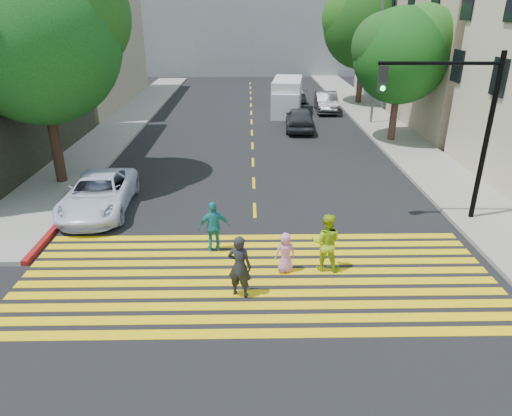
{
  "coord_description": "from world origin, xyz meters",
  "views": [
    {
      "loc": [
        -0.22,
        -9.84,
        6.97
      ],
      "look_at": [
        0.0,
        3.0,
        1.4
      ],
      "focal_mm": 32.0,
      "sensor_mm": 36.0,
      "label": 1
    }
  ],
  "objects_px": {
    "dark_car_parked": "(326,102)",
    "silver_car": "(294,93)",
    "tree_right_far": "(366,22)",
    "pedestrian_child": "(285,253)",
    "traffic_signal": "(458,116)",
    "tree_left": "(38,32)",
    "pedestrian_woman": "(326,242)",
    "tree_right_near": "(403,51)",
    "pedestrian_man": "(240,267)",
    "white_van": "(287,98)",
    "dark_car_near": "(300,119)",
    "pedestrian_extra": "(214,227)",
    "white_sedan": "(99,194)"
  },
  "relations": [
    {
      "from": "white_van",
      "to": "traffic_signal",
      "type": "relative_size",
      "value": 0.93
    },
    {
      "from": "pedestrian_extra",
      "to": "white_sedan",
      "type": "xyz_separation_m",
      "value": [
        -4.53,
        3.24,
        -0.15
      ]
    },
    {
      "from": "pedestrian_man",
      "to": "white_sedan",
      "type": "height_order",
      "value": "pedestrian_man"
    },
    {
      "from": "tree_right_far",
      "to": "pedestrian_extra",
      "type": "bearing_deg",
      "value": -112.38
    },
    {
      "from": "pedestrian_child",
      "to": "tree_left",
      "type": "bearing_deg",
      "value": -53.7
    },
    {
      "from": "tree_right_near",
      "to": "silver_car",
      "type": "distance_m",
      "value": 14.53
    },
    {
      "from": "pedestrian_woman",
      "to": "white_van",
      "type": "distance_m",
      "value": 21.97
    },
    {
      "from": "tree_right_near",
      "to": "pedestrian_woman",
      "type": "bearing_deg",
      "value": -113.43
    },
    {
      "from": "dark_car_parked",
      "to": "silver_car",
      "type": "bearing_deg",
      "value": 117.09
    },
    {
      "from": "pedestrian_extra",
      "to": "dark_car_parked",
      "type": "height_order",
      "value": "pedestrian_extra"
    },
    {
      "from": "tree_right_far",
      "to": "pedestrian_extra",
      "type": "height_order",
      "value": "tree_right_far"
    },
    {
      "from": "tree_left",
      "to": "silver_car",
      "type": "relative_size",
      "value": 2.18
    },
    {
      "from": "traffic_signal",
      "to": "tree_right_far",
      "type": "bearing_deg",
      "value": 86.29
    },
    {
      "from": "white_van",
      "to": "pedestrian_woman",
      "type": "bearing_deg",
      "value": -83.71
    },
    {
      "from": "pedestrian_man",
      "to": "dark_car_parked",
      "type": "distance_m",
      "value": 24.76
    },
    {
      "from": "tree_right_near",
      "to": "dark_car_near",
      "type": "height_order",
      "value": "tree_right_near"
    },
    {
      "from": "pedestrian_man",
      "to": "silver_car",
      "type": "bearing_deg",
      "value": -77.99
    },
    {
      "from": "tree_right_near",
      "to": "dark_car_near",
      "type": "xyz_separation_m",
      "value": [
        -5.06,
        2.89,
        -4.26
      ]
    },
    {
      "from": "pedestrian_child",
      "to": "pedestrian_extra",
      "type": "xyz_separation_m",
      "value": [
        -2.12,
        1.29,
        0.22
      ]
    },
    {
      "from": "pedestrian_extra",
      "to": "traffic_signal",
      "type": "bearing_deg",
      "value": -176.89
    },
    {
      "from": "tree_left",
      "to": "pedestrian_child",
      "type": "distance_m",
      "value": 13.06
    },
    {
      "from": "tree_right_far",
      "to": "white_van",
      "type": "bearing_deg",
      "value": -148.73
    },
    {
      "from": "pedestrian_man",
      "to": "white_van",
      "type": "distance_m",
      "value": 23.46
    },
    {
      "from": "tree_right_far",
      "to": "pedestrian_man",
      "type": "xyz_separation_m",
      "value": [
        -9.27,
        -27.03,
        -5.31
      ]
    },
    {
      "from": "tree_right_far",
      "to": "dark_car_parked",
      "type": "distance_m",
      "value": 7.03
    },
    {
      "from": "pedestrian_man",
      "to": "white_van",
      "type": "bearing_deg",
      "value": -77.41
    },
    {
      "from": "tree_left",
      "to": "pedestrian_man",
      "type": "height_order",
      "value": "tree_left"
    },
    {
      "from": "pedestrian_extra",
      "to": "dark_car_near",
      "type": "xyz_separation_m",
      "value": [
        4.33,
        15.77,
        -0.09
      ]
    },
    {
      "from": "pedestrian_child",
      "to": "silver_car",
      "type": "distance_m",
      "value": 27.41
    },
    {
      "from": "tree_left",
      "to": "silver_car",
      "type": "height_order",
      "value": "tree_left"
    },
    {
      "from": "pedestrian_woman",
      "to": "pedestrian_child",
      "type": "distance_m",
      "value": 1.21
    },
    {
      "from": "silver_car",
      "to": "pedestrian_woman",
      "type": "bearing_deg",
      "value": 83.13
    },
    {
      "from": "tree_right_far",
      "to": "pedestrian_child",
      "type": "xyz_separation_m",
      "value": [
        -7.99,
        -25.83,
        -5.58
      ]
    },
    {
      "from": "tree_left",
      "to": "pedestrian_woman",
      "type": "bearing_deg",
      "value": -35.76
    },
    {
      "from": "pedestrian_woman",
      "to": "dark_car_near",
      "type": "relative_size",
      "value": 0.41
    },
    {
      "from": "tree_right_near",
      "to": "pedestrian_man",
      "type": "distance_m",
      "value": 18.05
    },
    {
      "from": "pedestrian_child",
      "to": "pedestrian_extra",
      "type": "distance_m",
      "value": 2.49
    },
    {
      "from": "dark_car_parked",
      "to": "white_sedan",
      "type": "bearing_deg",
      "value": -119.32
    },
    {
      "from": "pedestrian_child",
      "to": "pedestrian_extra",
      "type": "relative_size",
      "value": 0.74
    },
    {
      "from": "tree_left",
      "to": "pedestrian_child",
      "type": "height_order",
      "value": "tree_left"
    },
    {
      "from": "tree_right_far",
      "to": "traffic_signal",
      "type": "xyz_separation_m",
      "value": [
        -2.1,
        -22.41,
        -2.41
      ]
    },
    {
      "from": "tree_right_far",
      "to": "pedestrian_child",
      "type": "height_order",
      "value": "tree_right_far"
    },
    {
      "from": "dark_car_parked",
      "to": "tree_right_far",
      "type": "bearing_deg",
      "value": 46.04
    },
    {
      "from": "tree_right_near",
      "to": "tree_right_far",
      "type": "xyz_separation_m",
      "value": [
        0.72,
        11.67,
        1.2
      ]
    },
    {
      "from": "tree_right_near",
      "to": "pedestrian_child",
      "type": "bearing_deg",
      "value": -117.15
    },
    {
      "from": "pedestrian_child",
      "to": "silver_car",
      "type": "xyz_separation_m",
      "value": [
        2.76,
        27.27,
        0.0
      ]
    },
    {
      "from": "pedestrian_man",
      "to": "pedestrian_child",
      "type": "bearing_deg",
      "value": -116.97
    },
    {
      "from": "traffic_signal",
      "to": "pedestrian_woman",
      "type": "bearing_deg",
      "value": -143.27
    },
    {
      "from": "silver_car",
      "to": "dark_car_parked",
      "type": "xyz_separation_m",
      "value": [
        2.02,
        -4.46,
        0.1
      ]
    },
    {
      "from": "tree_left",
      "to": "pedestrian_woman",
      "type": "relative_size",
      "value": 5.25
    }
  ]
}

